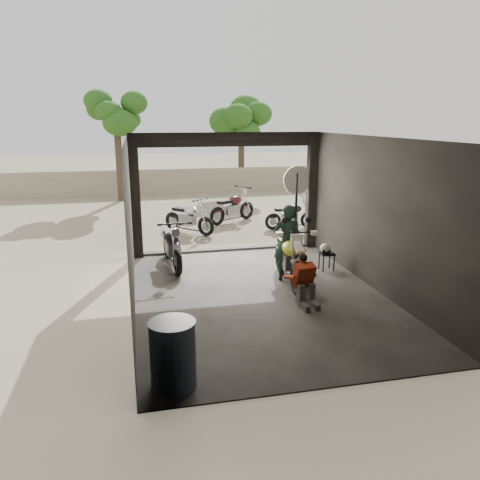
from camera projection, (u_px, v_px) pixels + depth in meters
name	position (u px, v px, depth m)	size (l,w,h in m)	color
ground	(259.00, 296.00, 9.63)	(80.00, 80.00, 0.00)	#7A6D56
garage	(253.00, 230.00, 9.82)	(7.00, 7.13, 3.20)	#2D2B28
boundary_wall	(185.00, 181.00, 22.69)	(18.00, 0.30, 1.20)	gray
tree_left	(116.00, 108.00, 19.79)	(2.20, 2.20, 5.60)	#382B1E
tree_right	(241.00, 118.00, 22.54)	(2.20, 2.20, 5.00)	#382B1E
main_bike	(289.00, 254.00, 10.23)	(0.82, 2.01, 1.34)	beige
left_bike	(172.00, 243.00, 11.40)	(0.74, 1.81, 1.22)	black
outside_bike_a	(189.00, 215.00, 14.75)	(0.71, 1.71, 1.16)	black
outside_bike_b	(232.00, 205.00, 16.30)	(0.74, 1.80, 1.22)	#3B0E12
outside_bike_c	(291.00, 213.00, 15.35)	(0.64, 1.55, 1.05)	black
rider	(287.00, 243.00, 10.36)	(0.63, 0.42, 1.74)	black
mechanic	(306.00, 283.00, 8.98)	(0.51, 0.69, 0.99)	#A83516
stool	(327.00, 256.00, 11.15)	(0.32, 0.32, 0.45)	black
helmet	(325.00, 248.00, 11.10)	(0.24, 0.25, 0.23)	silver
oil_drum	(173.00, 356.00, 6.25)	(0.62, 0.62, 0.96)	#37465C
sign_post	(296.00, 194.00, 12.79)	(0.77, 0.08, 2.31)	black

